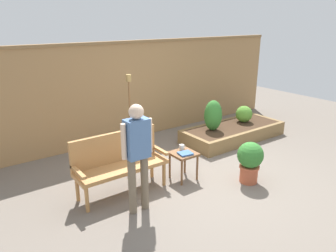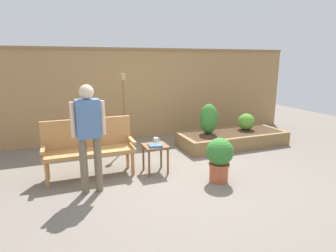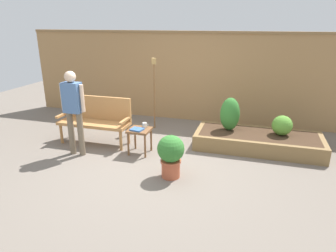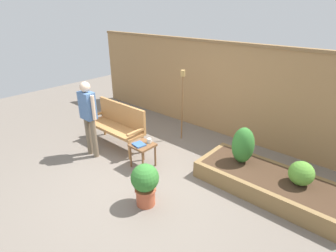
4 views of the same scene
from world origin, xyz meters
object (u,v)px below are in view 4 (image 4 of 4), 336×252
(cup_on_table, at_px, (149,141))
(shrub_near_bench, at_px, (243,145))
(garden_bench, at_px, (118,122))
(shrub_far_corner, at_px, (301,173))
(book_on_table, at_px, (139,144))
(potted_boxwood, at_px, (145,182))
(tiki_torch, at_px, (182,93))
(side_table, at_px, (143,148))
(person_by_bench, at_px, (88,113))

(cup_on_table, xyz_separation_m, shrub_near_bench, (1.49, 0.81, 0.10))
(garden_bench, xyz_separation_m, shrub_near_bench, (2.61, 0.65, 0.09))
(shrub_near_bench, bearing_deg, shrub_far_corner, -0.00)
(book_on_table, xyz_separation_m, shrub_near_bench, (1.57, 1.01, 0.14))
(potted_boxwood, bearing_deg, tiki_torch, 115.06)
(cup_on_table, xyz_separation_m, book_on_table, (-0.08, -0.19, -0.03))
(side_table, relative_size, potted_boxwood, 0.68)
(shrub_far_corner, distance_m, tiki_torch, 2.85)
(book_on_table, relative_size, person_by_bench, 0.14)
(side_table, bearing_deg, cup_on_table, 65.11)
(garden_bench, relative_size, cup_on_table, 12.30)
(shrub_far_corner, bearing_deg, tiki_torch, 169.87)
(garden_bench, height_order, person_by_bench, person_by_bench)
(garden_bench, distance_m, tiki_torch, 1.54)
(cup_on_table, height_order, potted_boxwood, potted_boxwood)
(book_on_table, distance_m, potted_boxwood, 1.07)
(potted_boxwood, relative_size, shrub_near_bench, 1.06)
(side_table, distance_m, shrub_near_bench, 1.83)
(side_table, height_order, book_on_table, book_on_table)
(shrub_near_bench, xyz_separation_m, tiki_torch, (-1.75, 0.49, 0.48))
(garden_bench, distance_m, book_on_table, 1.10)
(tiki_torch, bearing_deg, potted_boxwood, -64.94)
(book_on_table, bearing_deg, potted_boxwood, -29.11)
(shrub_near_bench, distance_m, person_by_bench, 2.98)
(person_by_bench, bearing_deg, garden_bench, 85.91)
(cup_on_table, distance_m, person_by_bench, 1.33)
(book_on_table, xyz_separation_m, shrub_far_corner, (2.56, 1.01, -0.00))
(garden_bench, bearing_deg, cup_on_table, -8.22)
(tiki_torch, distance_m, person_by_bench, 2.03)
(shrub_far_corner, bearing_deg, garden_bench, -169.70)
(book_on_table, bearing_deg, person_by_bench, -154.73)
(book_on_table, bearing_deg, garden_bench, 170.42)
(potted_boxwood, bearing_deg, side_table, 138.10)
(cup_on_table, height_order, person_by_bench, person_by_bench)
(potted_boxwood, bearing_deg, shrub_near_bench, 66.06)
(shrub_far_corner, bearing_deg, person_by_bench, -160.13)
(person_by_bench, bearing_deg, shrub_far_corner, 19.87)
(potted_boxwood, distance_m, shrub_far_corner, 2.40)
(tiki_torch, bearing_deg, shrub_far_corner, -10.13)
(cup_on_table, height_order, shrub_near_bench, shrub_near_bench)
(cup_on_table, bearing_deg, potted_boxwood, -48.45)
(book_on_table, relative_size, shrub_near_bench, 0.33)
(potted_boxwood, bearing_deg, book_on_table, 141.64)
(book_on_table, relative_size, tiki_torch, 0.14)
(book_on_table, height_order, potted_boxwood, potted_boxwood)
(side_table, bearing_deg, shrub_far_corner, 20.25)
(cup_on_table, xyz_separation_m, potted_boxwood, (0.75, -0.85, -0.12))
(book_on_table, distance_m, shrub_near_bench, 1.87)
(garden_bench, bearing_deg, person_by_bench, -94.09)
(book_on_table, xyz_separation_m, person_by_bench, (-1.08, -0.31, 0.44))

